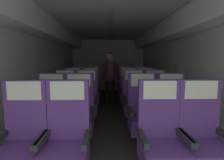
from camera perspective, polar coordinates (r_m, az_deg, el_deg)
name	(u,v)px	position (r m, az deg, el deg)	size (l,w,h in m)	color
ground	(110,118)	(4.37, -0.64, -11.71)	(3.31, 8.14, 0.02)	#3D3833
fuselage_shell	(110,48)	(4.40, -0.71, 9.94)	(3.19, 7.79, 2.23)	silver
seat_a_left_window	(22,144)	(2.24, -25.87, -17.22)	(0.48, 0.52, 1.13)	#38383D
seat_a_left_aisle	(67,143)	(2.09, -13.81, -18.39)	(0.48, 0.52, 1.13)	#38383D
seat_a_right_aisle	(203,141)	(2.30, 26.29, -16.55)	(0.48, 0.52, 1.13)	#38383D
seat_a_right_window	(161,142)	(2.14, 14.91, -17.91)	(0.48, 0.52, 1.13)	#38383D
seat_b_left_window	(51,116)	(3.08, -18.38, -10.36)	(0.48, 0.52, 1.13)	#38383D
seat_b_left_aisle	(79,115)	(2.99, -10.19, -10.63)	(0.48, 0.52, 1.13)	#38383D
seat_b_right_aisle	(172,115)	(3.12, 18.04, -10.12)	(0.48, 0.52, 1.13)	#38383D
seat_b_right_window	(143,114)	(3.02, 9.52, -10.44)	(0.48, 0.52, 1.13)	#38383D
seat_c_left_window	(65,101)	(4.00, -14.30, -6.40)	(0.48, 0.52, 1.13)	#38383D
seat_c_left_aisle	(86,101)	(3.91, -7.95, -6.53)	(0.48, 0.52, 1.13)	#38383D
seat_c_right_aisle	(156,101)	(4.03, 13.33, -6.26)	(0.48, 0.52, 1.13)	#38383D
seat_c_right_window	(134,101)	(3.93, 6.91, -6.46)	(0.48, 0.52, 1.13)	#38383D
seat_d_left_window	(73,93)	(4.90, -12.03, -3.98)	(0.48, 0.52, 1.13)	#38383D
seat_d_left_aisle	(91,93)	(4.86, -6.64, -3.98)	(0.48, 0.52, 1.13)	#38383D
seat_d_right_aisle	(145,93)	(4.93, 10.27, -3.87)	(0.48, 0.52, 1.13)	#38383D
seat_d_right_window	(129,93)	(4.88, 5.24, -3.92)	(0.48, 0.52, 1.13)	#38383D
seat_e_left_window	(78,87)	(5.85, -10.35, -2.27)	(0.48, 0.52, 1.13)	#38383D
seat_e_left_aisle	(93,87)	(5.81, -5.98, -2.26)	(0.48, 0.52, 1.13)	#38383D
seat_e_right_aisle	(139,87)	(5.87, 8.40, -2.21)	(0.48, 0.52, 1.13)	#38383D
seat_e_right_window	(125,87)	(5.80, 4.08, -2.26)	(0.48, 0.52, 1.13)	#38383D
flight_attendant	(110,73)	(5.31, -0.65, 2.24)	(0.43, 0.28, 1.57)	black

